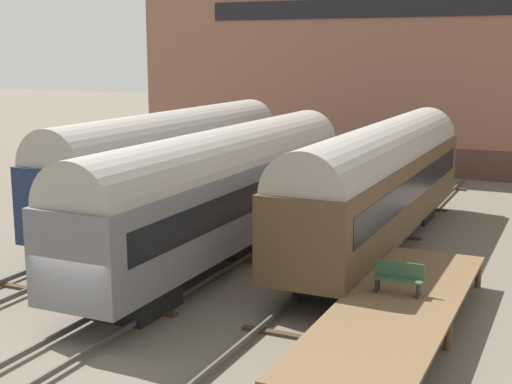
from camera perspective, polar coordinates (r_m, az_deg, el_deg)
The scene contains 9 objects.
ground_plane at distance 20.41m, azimuth -14.07°, elevation -11.88°, with size 200.00×200.00×0.00m, color #60594C.
track_middle at distance 20.36m, azimuth -14.09°, elevation -11.51°, with size 2.60×60.00×0.26m.
track_right at distance 17.92m, azimuth -1.51°, elevation -14.41°, with size 2.60×60.00×0.26m.
train_car_navy at distance 32.63m, azimuth -6.66°, elevation 2.52°, with size 3.01×17.08×5.26m.
train_car_grey at distance 26.63m, azimuth -2.52°, elevation 0.48°, with size 2.87×18.07×5.11m.
train_car_brown at distance 28.69m, azimuth 9.94°, elevation 1.10°, with size 2.89×17.89×5.12m.
station_platform at distance 20.18m, azimuth 11.16°, elevation -9.07°, with size 3.17×11.61×1.05m.
bench at distance 20.94m, azimuth 11.34°, elevation -6.68°, with size 1.40×0.40×0.91m.
warehouse_building at distance 52.51m, azimuth 13.59°, elevation 12.78°, with size 38.43×12.69×19.17m.
Camera 1 is at (12.05, -14.46, 7.90)m, focal length 50.00 mm.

